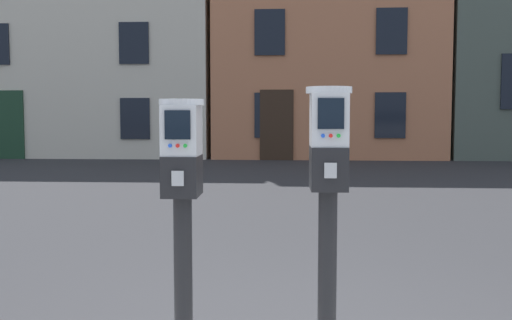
% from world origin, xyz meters
% --- Properties ---
extents(parking_meter_near_kerb, '(0.22, 0.25, 1.31)m').
position_xyz_m(parking_meter_near_kerb, '(-0.62, -0.31, 1.04)').
color(parking_meter_near_kerb, black).
rests_on(parking_meter_near_kerb, sidewalk_slab).
extents(parking_meter_twin_adjacent, '(0.22, 0.25, 1.36)m').
position_xyz_m(parking_meter_twin_adjacent, '(0.07, -0.31, 1.08)').
color(parking_meter_twin_adjacent, black).
rests_on(parking_meter_twin_adjacent, sidewalk_slab).
extents(townhouse_orange_brick, '(8.62, 6.43, 9.03)m').
position_xyz_m(townhouse_orange_brick, '(-7.09, 17.76, 4.52)').
color(townhouse_orange_brick, beige).
rests_on(townhouse_orange_brick, ground_plane).
extents(townhouse_green_painted, '(7.09, 6.21, 9.76)m').
position_xyz_m(townhouse_green_painted, '(0.92, 17.64, 4.88)').
color(townhouse_green_painted, '#B7704C').
rests_on(townhouse_green_painted, ground_plane).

